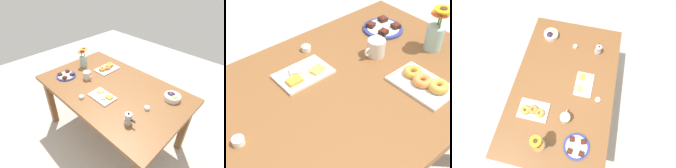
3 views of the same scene
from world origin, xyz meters
The scene contains 11 objects.
ground_plane centered at (0.00, 0.00, 0.00)m, with size 6.00×6.00×0.00m, color #B7B2A8.
dining_table centered at (0.00, 0.00, 0.65)m, with size 1.60×1.00×0.74m.
coffee_mug centered at (-0.32, -0.09, 0.79)m, with size 0.13×0.09×0.09m.
grape_bowl centered at (0.56, 0.28, 0.77)m, with size 0.16×0.16×0.07m.
cheese_platter centered at (0.06, -0.19, 0.75)m, with size 0.26×0.17×0.03m.
croissant_platter centered at (-0.32, 0.22, 0.76)m, with size 0.19×0.28×0.05m.
jam_cup_honey centered at (0.47, -0.02, 0.76)m, with size 0.05×0.05×0.03m.
jam_cup_berry centered at (-0.08, -0.35, 0.76)m, with size 0.05×0.05×0.03m.
dessert_plate centered at (-0.54, -0.23, 0.75)m, with size 0.23×0.23×0.05m.
flower_vase centered at (-0.59, 0.07, 0.82)m, with size 0.12×0.12×0.24m.
moka_pot centered at (0.46, -0.27, 0.79)m, with size 0.11×0.07×0.12m.
Camera 1 is at (1.09, -1.08, 1.86)m, focal length 28.00 mm.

